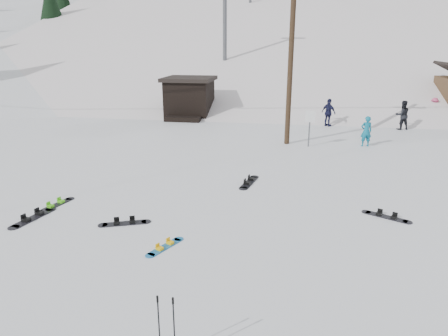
# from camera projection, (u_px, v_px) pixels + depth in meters

# --- Properties ---
(ground) EXTENTS (200.00, 200.00, 0.00)m
(ground) POSITION_uv_depth(u_px,v_px,m) (172.00, 306.00, 8.06)
(ground) COLOR white
(ground) RESTS_ON ground
(ski_slope) EXTENTS (60.00, 85.24, 65.97)m
(ski_slope) POSITION_uv_depth(u_px,v_px,m) (276.00, 154.00, 63.36)
(ski_slope) COLOR white
(ski_slope) RESTS_ON ground
(ridge_left) EXTENTS (47.54, 95.03, 58.38)m
(ridge_left) POSITION_uv_depth(u_px,v_px,m) (42.00, 150.00, 62.28)
(ridge_left) COLOR white
(ridge_left) RESTS_ON ground
(treeline_left) EXTENTS (20.00, 64.00, 10.00)m
(treeline_left) POSITION_uv_depth(u_px,v_px,m) (7.00, 83.00, 51.12)
(treeline_left) COLOR black
(treeline_left) RESTS_ON ground
(treeline_crest) EXTENTS (50.00, 6.00, 10.00)m
(treeline_crest) POSITION_uv_depth(u_px,v_px,m) (284.00, 66.00, 88.86)
(treeline_crest) COLOR black
(treeline_crest) RESTS_ON ski_slope
(utility_pole) EXTENTS (2.00, 0.26, 9.00)m
(utility_pole) POSITION_uv_depth(u_px,v_px,m) (291.00, 51.00, 19.48)
(utility_pole) COLOR #3A2819
(utility_pole) RESTS_ON ground
(trail_sign) EXTENTS (0.50, 0.09, 1.85)m
(trail_sign) POSITION_uv_depth(u_px,v_px,m) (310.00, 122.00, 19.93)
(trail_sign) COLOR #595B60
(trail_sign) RESTS_ON ground
(lift_hut) EXTENTS (3.40, 4.10, 2.75)m
(lift_hut) POSITION_uv_depth(u_px,v_px,m) (189.00, 97.00, 28.13)
(lift_hut) COLOR black
(lift_hut) RESTS_ON ground
(lift_tower_near) EXTENTS (2.20, 0.36, 8.00)m
(lift_tower_near) POSITION_uv_depth(u_px,v_px,m) (225.00, 8.00, 34.52)
(lift_tower_near) COLOR #595B60
(lift_tower_near) RESTS_ON ski_slope
(hero_snowboard) EXTENTS (0.71, 1.20, 0.09)m
(hero_snowboard) POSITION_uv_depth(u_px,v_px,m) (165.00, 247.00, 10.34)
(hero_snowboard) COLOR #1C76BC
(hero_snowboard) RESTS_ON ground
(ski_poles) EXTENTS (0.35, 0.09, 1.26)m
(ski_poles) POSITION_uv_depth(u_px,v_px,m) (167.00, 329.00, 6.46)
(ski_poles) COLOR black
(ski_poles) RESTS_ON ground
(board_scatter_a) EXTENTS (1.44, 0.72, 0.11)m
(board_scatter_a) POSITION_uv_depth(u_px,v_px,m) (125.00, 223.00, 11.67)
(board_scatter_a) COLOR black
(board_scatter_a) RESTS_ON ground
(board_scatter_b) EXTENTS (0.62, 1.69, 0.12)m
(board_scatter_b) POSITION_uv_depth(u_px,v_px,m) (33.00, 217.00, 12.03)
(board_scatter_b) COLOR black
(board_scatter_b) RESTS_ON ground
(board_scatter_c) EXTENTS (0.59, 1.45, 0.10)m
(board_scatter_c) POSITION_uv_depth(u_px,v_px,m) (56.00, 205.00, 12.99)
(board_scatter_c) COLOR black
(board_scatter_c) RESTS_ON ground
(board_scatter_d) EXTENTS (1.36, 0.84, 0.10)m
(board_scatter_d) POSITION_uv_depth(u_px,v_px,m) (386.00, 216.00, 12.11)
(board_scatter_d) COLOR black
(board_scatter_d) RESTS_ON ground
(board_scatter_f) EXTENTS (0.60, 1.70, 0.12)m
(board_scatter_f) POSITION_uv_depth(u_px,v_px,m) (249.00, 182.00, 15.07)
(board_scatter_f) COLOR black
(board_scatter_f) RESTS_ON ground
(skier_teal) EXTENTS (0.62, 0.47, 1.54)m
(skier_teal) POSITION_uv_depth(u_px,v_px,m) (366.00, 131.00, 20.15)
(skier_teal) COLOR #0E6D8C
(skier_teal) RESTS_ON ground
(skier_dark) EXTENTS (0.98, 0.84, 1.75)m
(skier_dark) POSITION_uv_depth(u_px,v_px,m) (402.00, 115.00, 24.01)
(skier_dark) COLOR black
(skier_dark) RESTS_ON ground
(skier_pink) EXTENTS (0.96, 0.58, 1.45)m
(skier_pink) POSITION_uv_depth(u_px,v_px,m) (434.00, 108.00, 27.37)
(skier_pink) COLOR #CE4877
(skier_pink) RESTS_ON ground
(skier_navy) EXTENTS (1.03, 0.99, 1.72)m
(skier_navy) POSITION_uv_depth(u_px,v_px,m) (329.00, 113.00, 24.95)
(skier_navy) COLOR #151736
(skier_navy) RESTS_ON ground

